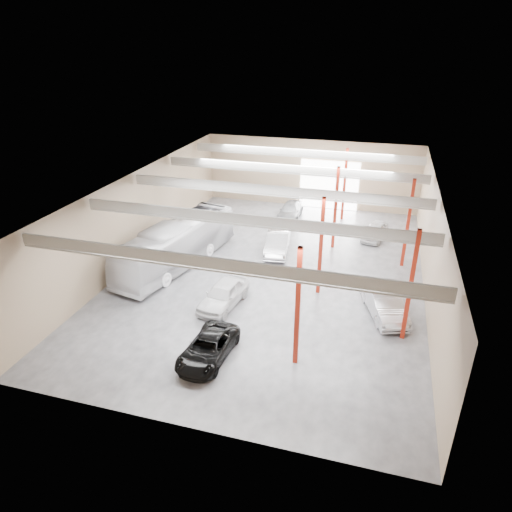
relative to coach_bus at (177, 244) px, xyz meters
The scene contains 8 objects.
depot_shell 8.36m from the coach_bus, ahead, with size 22.12×32.12×7.06m.
coach_bus is the anchor object (origin of this frame).
black_sedan 12.26m from the coach_bus, 57.54° to the right, with size 2.24×4.86×1.35m, color black.
car_row_a 7.34m from the coach_bus, 41.03° to the right, with size 1.97×4.89×1.67m, color silver.
car_row_b 8.31m from the coach_bus, 32.59° to the left, with size 1.79×5.13×1.69m, color silver.
car_row_c 14.21m from the coach_bus, 63.65° to the left, with size 1.97×4.85×1.41m, color slate.
car_right_near 16.10m from the coach_bus, 10.83° to the right, with size 1.80×5.16×1.70m, color #A0A0A4.
car_right_far 17.50m from the coach_bus, 33.15° to the left, with size 1.66×4.13×1.41m, color silver.
Camera 1 is at (7.28, -30.07, 16.20)m, focal length 32.00 mm.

